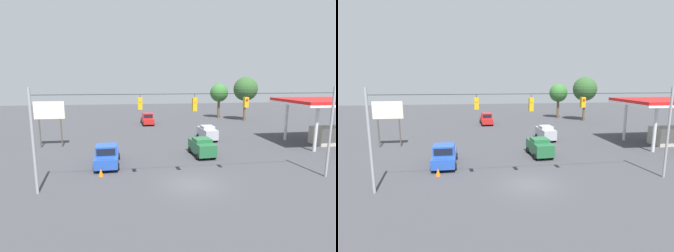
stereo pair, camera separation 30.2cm
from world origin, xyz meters
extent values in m
plane|color=#3D3D42|center=(0.00, 0.00, 0.00)|extent=(140.00, 140.00, 0.00)
cylinder|color=#939399|center=(-11.42, -0.01, 3.76)|extent=(0.20, 0.20, 7.52)
cylinder|color=#939399|center=(11.42, -0.01, 3.76)|extent=(0.20, 0.20, 7.52)
cylinder|color=black|center=(0.00, -0.01, 7.01)|extent=(22.84, 0.04, 0.04)
cube|color=gold|center=(-4.00, -0.01, 6.35)|extent=(0.32, 0.36, 0.78)
cylinder|color=black|center=(-4.00, -0.01, 6.88)|extent=(0.03, 0.03, 0.28)
cylinder|color=red|center=(-4.00, 0.18, 6.52)|extent=(0.20, 0.02, 0.20)
cube|color=gold|center=(0.00, -0.01, 6.24)|extent=(0.32, 0.36, 1.00)
cylinder|color=black|center=(0.00, -0.01, 6.88)|extent=(0.03, 0.03, 0.27)
cylinder|color=orange|center=(0.00, 0.18, 6.47)|extent=(0.20, 0.02, 0.20)
cube|color=gold|center=(4.00, -0.01, 6.35)|extent=(0.32, 0.36, 0.85)
cylinder|color=black|center=(4.00, -0.01, 6.90)|extent=(0.03, 0.03, 0.24)
cylinder|color=orange|center=(4.00, 0.18, 6.54)|extent=(0.20, 0.02, 0.20)
cube|color=#236038|center=(-2.79, -7.54, 0.94)|extent=(2.13, 4.16, 1.24)
cube|color=#236038|center=(-2.79, -7.54, 1.74)|extent=(1.84, 1.89, 0.36)
cube|color=black|center=(-2.73, -8.44, 1.74)|extent=(1.50, 0.11, 0.25)
cylinder|color=black|center=(-3.64, -8.92, 0.32)|extent=(0.26, 0.65, 0.64)
cylinder|color=black|center=(-1.77, -8.80, 0.32)|extent=(0.26, 0.65, 0.64)
cylinder|color=black|center=(-3.80, -6.29, 0.32)|extent=(0.26, 0.65, 0.64)
cylinder|color=black|center=(-1.93, -6.17, 0.32)|extent=(0.26, 0.65, 0.64)
cube|color=#A8AAB2|center=(-5.54, -14.72, 0.96)|extent=(1.96, 4.01, 1.27)
cube|color=#A8AAB2|center=(-5.54, -14.72, 1.77)|extent=(1.68, 1.81, 0.36)
cube|color=black|center=(-5.48, -15.59, 1.77)|extent=(1.37, 0.11, 0.25)
cylinder|color=black|center=(-6.31, -16.05, 0.32)|extent=(0.26, 0.65, 0.64)
cylinder|color=black|center=(-4.60, -15.94, 0.32)|extent=(0.26, 0.65, 0.64)
cylinder|color=black|center=(-6.47, -13.51, 0.32)|extent=(0.26, 0.65, 0.64)
cylinder|color=black|center=(-4.76, -13.40, 0.32)|extent=(0.26, 0.65, 0.64)
cube|color=#234CB2|center=(6.97, -5.82, 0.77)|extent=(2.16, 5.13, 0.90)
cube|color=#234CB2|center=(6.96, -5.21, 1.67)|extent=(1.93, 1.87, 0.90)
cube|color=black|center=(6.94, -4.28, 1.67)|extent=(1.65, 0.05, 0.63)
cylinder|color=black|center=(7.97, -4.15, 0.32)|extent=(0.23, 0.64, 0.64)
cylinder|color=black|center=(5.91, -4.19, 0.32)|extent=(0.23, 0.64, 0.64)
cylinder|color=black|center=(8.03, -7.45, 0.32)|extent=(0.23, 0.64, 0.64)
cylinder|color=black|center=(5.97, -7.49, 0.32)|extent=(0.23, 0.64, 0.64)
cube|color=red|center=(1.60, -28.73, 0.77)|extent=(2.18, 5.20, 0.90)
cube|color=red|center=(1.57, -28.12, 1.67)|extent=(1.86, 1.93, 0.90)
cube|color=black|center=(1.52, -27.19, 1.67)|extent=(1.53, 0.10, 0.63)
cylinder|color=black|center=(2.47, -27.02, 0.32)|extent=(0.25, 0.65, 0.64)
cylinder|color=black|center=(0.56, -27.12, 0.32)|extent=(0.25, 0.65, 0.64)
cylinder|color=black|center=(2.65, -30.33, 0.32)|extent=(0.25, 0.65, 0.64)
cylinder|color=black|center=(0.73, -30.43, 0.32)|extent=(0.25, 0.65, 0.64)
cone|color=orange|center=(7.29, -2.88, 0.34)|extent=(0.41, 0.41, 0.67)
cone|color=orange|center=(7.43, -5.53, 0.34)|extent=(0.41, 0.41, 0.67)
cone|color=orange|center=(7.20, -8.44, 0.34)|extent=(0.41, 0.41, 0.67)
cone|color=orange|center=(7.21, -10.91, 0.34)|extent=(0.41, 0.41, 0.67)
cube|color=red|center=(-20.31, -10.24, 5.53)|extent=(12.49, 8.19, 0.35)
cube|color=white|center=(-20.31, -10.24, 5.24)|extent=(12.59, 8.29, 0.24)
cylinder|color=silver|center=(-15.94, -13.11, 2.68)|extent=(0.36, 0.36, 5.36)
cylinder|color=silver|center=(-15.94, -7.38, 2.68)|extent=(0.36, 0.36, 5.36)
cube|color=#B2AD9E|center=(-20.31, -10.24, 1.10)|extent=(4.37, 2.46, 2.20)
cylinder|color=#4C473D|center=(12.96, -13.67, 1.73)|extent=(0.16, 0.16, 3.45)
cylinder|color=#4C473D|center=(15.40, -13.67, 1.73)|extent=(0.16, 0.16, 3.45)
cube|color=silver|center=(14.18, -13.67, 4.49)|extent=(3.49, 0.12, 2.08)
cylinder|color=brown|center=(-17.93, -30.41, 2.49)|extent=(0.45, 0.45, 4.99)
sphere|color=#2D5628|center=(-17.93, -30.41, 6.27)|extent=(4.65, 4.65, 4.65)
cylinder|color=brown|center=(-14.05, -34.74, 2.15)|extent=(0.52, 0.52, 4.31)
sphere|color=#336B2D|center=(-14.05, -34.74, 5.35)|extent=(3.77, 3.77, 3.77)
camera|label=1|loc=(4.75, 18.79, 8.01)|focal=28.00mm
camera|label=2|loc=(4.45, 18.83, 8.01)|focal=28.00mm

